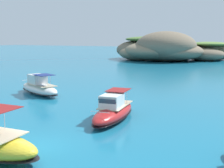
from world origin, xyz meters
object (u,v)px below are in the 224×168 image
(islet_small, at_px, (208,52))
(motorboat_white, at_px, (39,88))
(motorboat_red, at_px, (113,111))
(islet_large, at_px, (158,49))

(islet_small, height_order, motorboat_white, islet_small)
(islet_small, xyz_separation_m, motorboat_red, (4.20, -73.35, -1.82))
(islet_large, distance_m, motorboat_red, 67.72)
(motorboat_red, height_order, motorboat_white, motorboat_white)
(islet_large, height_order, motorboat_white, islet_large)
(motorboat_red, relative_size, motorboat_white, 0.92)
(islet_small, distance_m, motorboat_red, 73.49)
(islet_large, bearing_deg, motorboat_red, -75.02)
(islet_small, bearing_deg, motorboat_white, -97.52)
(motorboat_white, bearing_deg, islet_large, 94.27)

